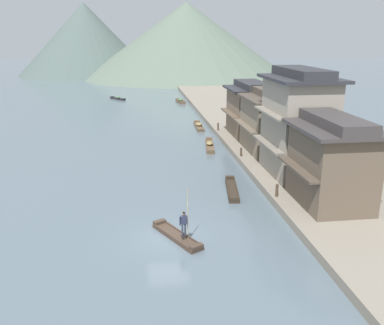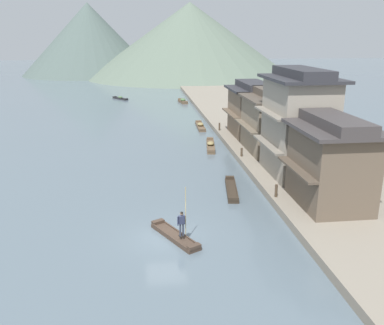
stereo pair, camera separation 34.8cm
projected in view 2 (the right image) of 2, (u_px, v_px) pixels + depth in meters
The scene contains 19 objects.
ground_plane at pixel (166, 237), 25.16m from camera, with size 400.00×400.00×0.00m, color slate.
riverbank_right at pixel (278, 125), 55.51m from camera, with size 18.00×110.00×0.58m, color gray.
boat_foreground_poled at pixel (175, 236), 25.03m from camera, with size 2.81×4.21×0.41m.
boatman_person at pixel (182, 221), 24.09m from camera, with size 0.54×0.35×3.04m.
boat_moored_nearest at pixel (232, 190), 32.50m from camera, with size 1.53×5.07×0.48m.
boat_moored_second at pixel (200, 126), 55.25m from camera, with size 1.11×5.73×0.67m.
boat_moored_third at pixel (183, 101), 75.78m from camera, with size 1.53×4.06×0.80m.
boat_moored_far at pixel (211, 146), 45.33m from camera, with size 1.60×5.69×0.68m.
boat_midriver_drifting at pixel (120, 98), 79.93m from camera, with size 3.14×3.84×0.60m.
house_waterfront_nearest at pixel (331, 162), 27.90m from camera, with size 5.27×6.73×6.14m.
house_waterfront_second at pixel (298, 123), 33.85m from camera, with size 5.47×7.27×8.74m.
house_waterfront_tall at pixel (277, 121), 41.29m from camera, with size 6.93×7.77×6.14m.
house_waterfront_narrow at pixel (253, 109), 48.00m from camera, with size 5.73×7.43×6.14m.
mooring_post_dock_near at pixel (276, 191), 29.81m from camera, with size 0.20×0.20×0.94m, color #473828.
mooring_post_dock_mid at pixel (242, 152), 39.90m from camera, with size 0.20×0.20×0.83m, color #473828.
mooring_post_dock_far at pixel (219, 127), 50.94m from camera, with size 0.20×0.20×0.92m, color #473828.
hill_far_west at pixel (190, 40), 121.60m from camera, with size 61.17×61.17×21.12m, color #5B6B5B.
hill_far_centre at pixel (89, 39), 128.82m from camera, with size 41.59×41.59×21.56m, color #4C5B56.
hill_far_east at pixel (171, 44), 147.89m from camera, with size 40.82×40.82×17.88m, color #4C5B56.
Camera 2 is at (-1.16, -22.75, 11.74)m, focal length 38.69 mm.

